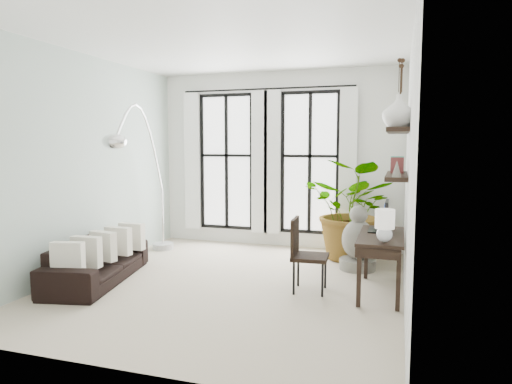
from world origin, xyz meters
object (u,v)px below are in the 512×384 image
at_px(plant, 354,210).
at_px(arc_lamp, 141,141).
at_px(desk_chair, 303,250).
at_px(desk, 381,239).
at_px(sofa, 98,261).
at_px(buddha, 358,243).

height_order(plant, arc_lamp, arc_lamp).
distance_m(plant, desk_chair, 1.91).
relative_size(desk_chair, arc_lamp, 0.38).
xyz_separation_m(plant, desk, (0.49, -1.70, -0.11)).
distance_m(plant, desk, 1.77).
bearing_deg(sofa, desk_chair, -92.36).
height_order(sofa, desk, desk).
relative_size(sofa, desk_chair, 2.04).
xyz_separation_m(sofa, plant, (3.25, 2.27, 0.54)).
relative_size(desk, arc_lamp, 0.52).
distance_m(desk, desk_chair, 0.97).
bearing_deg(plant, buddha, -77.90).
relative_size(sofa, desk, 1.51).
bearing_deg(buddha, arc_lamp, -168.53).
height_order(plant, buddha, plant).
xyz_separation_m(sofa, desk, (3.75, 0.57, 0.43)).
relative_size(sofa, plant, 1.17).
bearing_deg(sofa, plant, -66.36).
relative_size(desk_chair, buddha, 0.97).
height_order(arc_lamp, buddha, arc_lamp).
distance_m(sofa, desk, 3.81).
bearing_deg(plant, desk_chair, -103.98).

